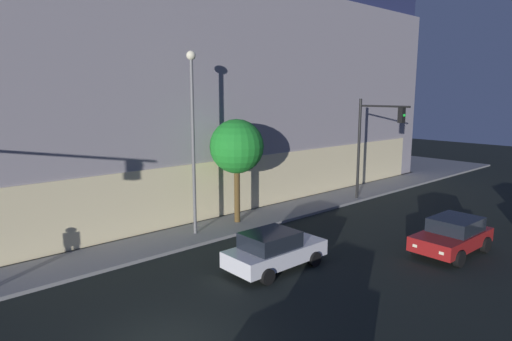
{
  "coord_description": "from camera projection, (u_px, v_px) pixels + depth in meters",
  "views": [
    {
      "loc": [
        -5.43,
        -9.79,
        6.91
      ],
      "look_at": [
        8.19,
        5.4,
        3.36
      ],
      "focal_mm": 30.48,
      "sensor_mm": 36.0,
      "label": 1
    }
  ],
  "objects": [
    {
      "name": "sidewalk_tree",
      "position": [
        237.0,
        147.0,
        22.81
      ],
      "size": [
        2.86,
        2.86,
        5.53
      ],
      "color": "brown",
      "rests_on": "sidewalk_corner"
    },
    {
      "name": "car_red",
      "position": [
        453.0,
        235.0,
        19.15
      ],
      "size": [
        4.16,
        2.23,
        1.57
      ],
      "color": "maroon",
      "rests_on": "ground"
    },
    {
      "name": "traffic_light_far_corner",
      "position": [
        373.0,
        135.0,
        27.36
      ],
      "size": [
        0.55,
        3.73,
        6.53
      ],
      "color": "black",
      "rests_on": "sidewalk_corner"
    },
    {
      "name": "car_white",
      "position": [
        274.0,
        250.0,
        17.41
      ],
      "size": [
        4.27,
        2.12,
        1.57
      ],
      "color": "silver",
      "rests_on": "ground"
    },
    {
      "name": "street_lamp_sidewalk",
      "position": [
        193.0,
        123.0,
        20.62
      ],
      "size": [
        0.44,
        0.44,
        8.79
      ],
      "color": "slate",
      "rests_on": "sidewalk_corner"
    },
    {
      "name": "modern_building",
      "position": [
        162.0,
        84.0,
        35.62
      ],
      "size": [
        34.46,
        26.63,
        15.78
      ],
      "color": "#4C4C51",
      "rests_on": "ground"
    }
  ]
}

